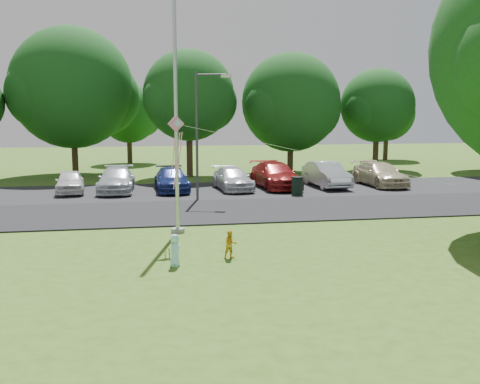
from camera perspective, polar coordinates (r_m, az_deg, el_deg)
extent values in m
plane|color=#335917|center=(15.71, 7.47, -7.74)|extent=(120.00, 120.00, 0.00)
cube|color=black|center=(24.22, 1.08, -1.92)|extent=(60.00, 6.00, 0.06)
cube|color=black|center=(30.55, -1.26, 0.21)|extent=(42.00, 7.00, 0.06)
cylinder|color=#B7BABF|center=(19.44, -6.89, 10.23)|extent=(0.14, 0.14, 10.00)
cylinder|color=gray|center=(19.88, -6.64, -4.09)|extent=(0.50, 0.50, 0.16)
cylinder|color=#3F3F44|center=(26.74, -4.63, 5.86)|extent=(0.13, 0.13, 6.40)
cylinder|color=#3F3F44|center=(26.64, -3.10, 12.40)|extent=(1.45, 0.54, 0.09)
cube|color=silver|center=(26.51, -1.47, 12.27)|extent=(0.53, 0.37, 0.15)
cylinder|color=black|center=(28.65, 6.12, 0.55)|extent=(0.61, 0.61, 0.97)
cylinder|color=black|center=(28.59, 6.14, 1.57)|extent=(0.65, 0.65, 0.05)
cylinder|color=#332316|center=(40.04, -17.21, 4.01)|extent=(0.44, 0.44, 3.19)
sphere|color=#0F3A13|center=(39.99, -17.49, 10.55)|extent=(8.50, 8.50, 8.50)
sphere|color=#0F3A13|center=(40.62, -14.58, 9.73)|extent=(5.53, 5.53, 5.53)
sphere|color=#0F3A13|center=(39.17, -20.17, 9.86)|extent=(5.10, 5.10, 5.10)
cylinder|color=#332316|center=(37.51, -5.40, 4.26)|extent=(0.44, 0.44, 3.43)
sphere|color=#0F3A13|center=(37.44, -5.48, 10.23)|extent=(6.27, 6.27, 6.27)
sphere|color=#0F3A13|center=(38.19, -3.41, 9.51)|extent=(4.07, 4.07, 4.07)
sphere|color=#0F3A13|center=(36.57, -7.36, 9.76)|extent=(3.76, 3.76, 3.76)
cylinder|color=#332316|center=(40.11, 5.38, 3.97)|extent=(0.44, 0.44, 2.66)
sphere|color=#0F3A13|center=(40.01, 5.46, 9.50)|extent=(7.27, 7.27, 7.27)
sphere|color=#0F3A13|center=(41.16, 7.40, 8.68)|extent=(4.72, 4.72, 4.72)
sphere|color=#0F3A13|center=(38.76, 3.72, 9.03)|extent=(4.36, 4.36, 4.36)
cylinder|color=#332316|center=(43.18, 14.27, 4.29)|extent=(0.44, 0.44, 3.02)
sphere|color=#0F3A13|center=(43.10, 14.43, 8.93)|extent=(5.67, 5.67, 5.67)
sphere|color=#0F3A13|center=(44.14, 15.63, 8.31)|extent=(3.68, 3.68, 3.68)
sphere|color=#0F3A13|center=(41.99, 13.40, 8.60)|extent=(3.40, 3.40, 3.40)
cylinder|color=#332316|center=(48.51, -11.69, 4.54)|extent=(0.44, 0.44, 2.60)
sphere|color=#0F3A13|center=(48.41, -11.80, 8.22)|extent=(5.20, 5.20, 5.20)
sphere|color=#0F3A13|center=(48.92, -10.39, 7.80)|extent=(3.38, 3.38, 3.38)
sphere|color=#0F3A13|center=(47.81, -13.07, 7.88)|extent=(3.12, 3.12, 3.12)
cylinder|color=#332316|center=(53.04, 15.27, 4.72)|extent=(0.44, 0.44, 2.60)
sphere|color=#0F3A13|center=(52.96, 15.40, 8.09)|extent=(5.20, 5.20, 5.20)
sphere|color=#0F3A13|center=(53.93, 16.28, 7.64)|extent=(3.38, 3.38, 3.38)
sphere|color=#0F3A13|center=(51.93, 14.65, 7.84)|extent=(3.12, 3.12, 3.12)
imported|color=silver|center=(30.57, -17.69, 1.05)|extent=(1.83, 3.78, 1.24)
imported|color=#B2B7BF|center=(30.32, -13.04, 1.27)|extent=(2.01, 4.69, 1.35)
imported|color=navy|center=(30.20, -7.30, 1.34)|extent=(1.94, 4.49, 1.29)
imported|color=silver|center=(30.44, -0.79, 1.42)|extent=(2.13, 4.43, 1.24)
imported|color=maroon|center=(31.24, 3.80, 1.79)|extent=(2.44, 5.23, 1.48)
imported|color=#B2B7BF|center=(32.02, 9.19, 1.86)|extent=(1.78, 4.56, 1.48)
imported|color=#C6B793|center=(33.28, 14.69, 1.86)|extent=(2.18, 4.89, 1.39)
imported|color=gold|center=(16.17, -1.02, -5.63)|extent=(0.46, 0.39, 0.87)
imported|color=#A6F1FF|center=(15.45, -6.97, -6.19)|extent=(0.46, 0.55, 0.95)
cube|color=pink|center=(17.86, -6.85, 7.25)|extent=(0.56, 0.17, 0.56)
cube|color=#8CC6E5|center=(17.84, -6.68, 7.31)|extent=(0.27, 0.09, 0.27)
cylinder|color=white|center=(16.86, 9.53, 3.64)|extent=(9.26, 3.99, 2.06)
cylinder|color=pink|center=(17.90, -7.11, 4.01)|extent=(0.19, 0.24, 1.50)
cylinder|color=pink|center=(17.97, -6.48, 3.65)|extent=(0.21, 0.39, 1.72)
cylinder|color=pink|center=(17.85, -6.77, 3.23)|extent=(0.23, 0.58, 1.92)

